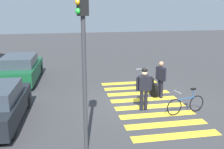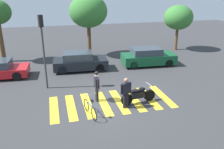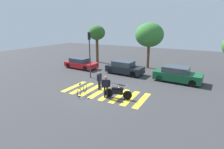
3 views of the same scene
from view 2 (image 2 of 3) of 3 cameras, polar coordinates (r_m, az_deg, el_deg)
ground_plane at (r=13.18m, az=-0.14°, el=-6.79°), size 60.00×60.00×0.00m
police_motorcycle at (r=13.00m, az=6.44°, el=-5.06°), size 2.09×0.62×1.05m
leaning_bicycle at (r=11.78m, az=-5.40°, el=-8.35°), size 0.51×1.69×0.99m
officer_on_foot at (r=12.22m, az=3.42°, el=-4.06°), size 0.65×0.34×1.70m
officer_by_motorcycle at (r=12.95m, az=-3.76°, el=-2.36°), size 0.23×0.67×1.77m
crosswalk_stripes at (r=13.18m, az=-0.14°, el=-6.77°), size 6.75×3.02×0.01m
car_black_suv at (r=18.22m, az=-7.87°, el=3.14°), size 4.21×2.07×1.43m
car_green_compact at (r=19.50m, az=8.76°, el=4.28°), size 4.44×2.17×1.45m
traffic_light_pole at (r=14.66m, az=-16.64°, el=7.86°), size 0.31×0.36×4.58m
street_tree_mid at (r=21.65m, az=-5.82°, el=15.09°), size 3.41×3.41×5.54m
street_tree_far at (r=24.81m, az=15.94°, el=13.24°), size 2.86×2.86×4.50m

